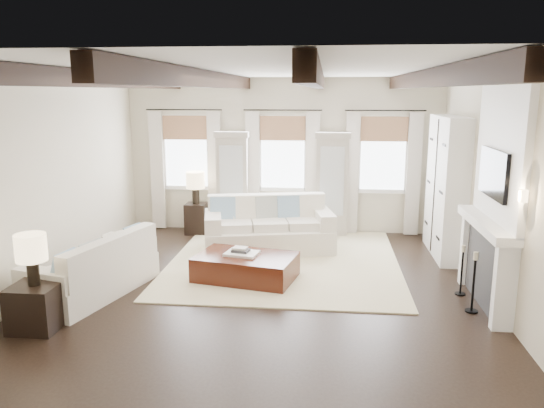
# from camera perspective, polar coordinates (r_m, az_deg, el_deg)

# --- Properties ---
(ground) EXTENTS (7.50, 7.50, 0.00)m
(ground) POSITION_cam_1_polar(r_m,az_deg,el_deg) (7.85, -1.16, -9.80)
(ground) COLOR black
(ground) RESTS_ON ground
(room_shell) EXTENTS (6.54, 7.54, 3.22)m
(room_shell) POSITION_cam_1_polar(r_m,az_deg,el_deg) (8.20, 4.77, 4.76)
(room_shell) COLOR beige
(room_shell) RESTS_ON ground
(area_rug) EXTENTS (3.93, 4.19, 0.02)m
(area_rug) POSITION_cam_1_polar(r_m,az_deg,el_deg) (9.34, 1.34, -6.14)
(area_rug) COLOR beige
(area_rug) RESTS_ON ground
(sofa_back) EXTENTS (2.51, 1.53, 1.00)m
(sofa_back) POSITION_cam_1_polar(r_m,az_deg,el_deg) (9.91, -0.39, -2.67)
(sofa_back) COLOR white
(sofa_back) RESTS_ON ground
(sofa_left) EXTENTS (1.44, 2.23, 0.88)m
(sofa_left) POSITION_cam_1_polar(r_m,az_deg,el_deg) (8.20, -18.41, -6.86)
(sofa_left) COLOR white
(sofa_left) RESTS_ON ground
(ottoman) EXTENTS (1.69, 1.25, 0.40)m
(ottoman) POSITION_cam_1_polar(r_m,az_deg,el_deg) (8.43, -2.83, -6.82)
(ottoman) COLOR black
(ottoman) RESTS_ON ground
(tray) EXTENTS (0.57, 0.48, 0.04)m
(tray) POSITION_cam_1_polar(r_m,az_deg,el_deg) (8.39, -3.26, -5.32)
(tray) COLOR white
(tray) RESTS_ON ottoman
(book_lower) EXTENTS (0.30, 0.25, 0.04)m
(book_lower) POSITION_cam_1_polar(r_m,az_deg,el_deg) (8.40, -3.38, -5.02)
(book_lower) COLOR #262628
(book_lower) RESTS_ON tray
(book_upper) EXTENTS (0.25, 0.21, 0.03)m
(book_upper) POSITION_cam_1_polar(r_m,az_deg,el_deg) (8.41, -3.47, -4.76)
(book_upper) COLOR beige
(book_upper) RESTS_ON book_lower
(side_table_front) EXTENTS (0.58, 0.58, 0.58)m
(side_table_front) POSITION_cam_1_polar(r_m,az_deg,el_deg) (7.34, -23.99, -10.06)
(side_table_front) COLOR black
(side_table_front) RESTS_ON ground
(lamp_front) EXTENTS (0.38, 0.38, 0.65)m
(lamp_front) POSITION_cam_1_polar(r_m,az_deg,el_deg) (7.11, -24.49, -4.59)
(lamp_front) COLOR black
(lamp_front) RESTS_ON side_table_front
(side_table_back) EXTENTS (0.43, 0.43, 0.64)m
(side_table_back) POSITION_cam_1_polar(r_m,az_deg,el_deg) (11.18, -8.12, -1.55)
(side_table_back) COLOR black
(side_table_back) RESTS_ON ground
(lamp_back) EXTENTS (0.38, 0.38, 0.66)m
(lamp_back) POSITION_cam_1_polar(r_m,az_deg,el_deg) (11.03, -8.24, 2.35)
(lamp_back) COLOR black
(lamp_back) RESTS_ON side_table_back
(candlestick_near) EXTENTS (0.17, 0.17, 0.84)m
(candlestick_near) POSITION_cam_1_polar(r_m,az_deg,el_deg) (7.67, 20.83, -8.38)
(candlestick_near) COLOR black
(candlestick_near) RESTS_ON ground
(candlestick_far) EXTENTS (0.15, 0.15, 0.75)m
(candlestick_far) POSITION_cam_1_polar(r_m,az_deg,el_deg) (8.25, 19.71, -7.13)
(candlestick_far) COLOR black
(candlestick_far) RESTS_ON ground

